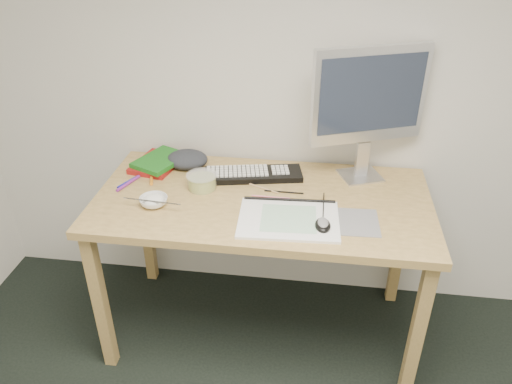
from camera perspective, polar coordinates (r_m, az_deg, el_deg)
room_shell at (r=0.45m, az=22.84°, el=-9.23°), size 3.60×3.60×3.60m
desk at (r=2.13m, az=0.73°, el=-2.52°), size 1.40×0.70×0.75m
mousepad at (r=1.96m, az=10.83°, el=-3.36°), size 0.22×0.20×0.00m
sketchpad at (r=1.94m, az=3.74°, el=-3.17°), size 0.40×0.30×0.01m
keyboard at (r=2.23m, az=-0.33°, el=2.02°), size 0.45×0.22×0.03m
monitor at (r=2.14m, az=12.83°, el=10.32°), size 0.48×0.22×0.58m
mouse at (r=1.89m, az=7.66°, el=-3.53°), size 0.07×0.10×0.03m
rice_bowl at (r=2.06m, az=-11.61°, el=-1.06°), size 0.14×0.14×0.04m
chopsticks at (r=2.03m, az=-11.81°, el=-1.04°), size 0.23×0.04×0.02m
fruit_tub at (r=2.15m, az=-6.20°, el=1.22°), size 0.14×0.14×0.06m
book_red at (r=2.37m, az=-11.26°, el=3.22°), size 0.22×0.27×0.02m
book_green at (r=2.35m, az=-10.87°, el=3.58°), size 0.25×0.28×0.02m
cloth_lump at (r=2.34m, az=-7.86°, el=3.71°), size 0.18×0.16×0.07m
pencil_pink at (r=2.08m, az=1.70°, el=-0.57°), size 0.16×0.01×0.01m
pencil_tan at (r=2.15m, az=0.57°, el=0.52°), size 0.16×0.08×0.01m
pencil_black at (r=2.12m, az=3.21°, el=0.00°), size 0.17×0.01×0.01m
marker_blue at (r=2.26m, az=-14.41°, el=1.13°), size 0.06×0.12×0.01m
marker_orange at (r=2.28m, az=-11.86°, el=1.76°), size 0.06×0.14×0.01m
marker_purple at (r=2.24m, az=-14.39°, el=0.97°), size 0.06×0.14×0.01m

